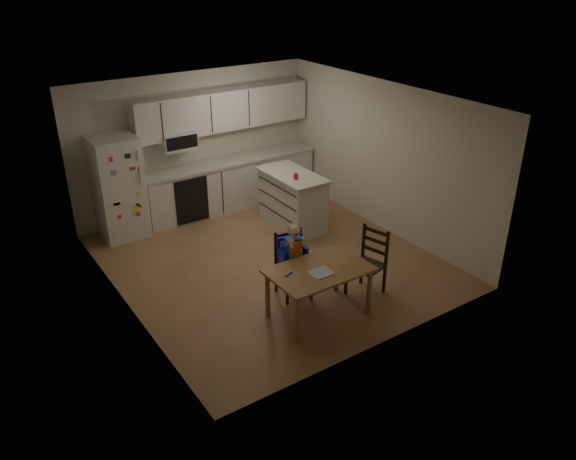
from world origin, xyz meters
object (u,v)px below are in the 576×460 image
(kitchen_island, at_px, (292,200))
(chair_booster, at_px, (292,252))
(chair_side, at_px, (371,257))
(refrigerator, at_px, (118,188))
(dining_table, at_px, (319,275))
(red_cup, at_px, (296,176))

(kitchen_island, height_order, chair_booster, chair_booster)
(chair_booster, xyz_separation_m, chair_side, (0.93, -0.54, -0.12))
(chair_side, bearing_deg, refrigerator, -163.26)
(chair_side, bearing_deg, dining_table, -100.37)
(kitchen_island, bearing_deg, chair_side, -97.30)
(kitchen_island, distance_m, chair_booster, 2.19)
(chair_side, bearing_deg, red_cup, 159.49)
(chair_booster, bearing_deg, red_cup, 62.71)
(refrigerator, relative_size, chair_booster, 1.57)
(refrigerator, relative_size, red_cup, 17.82)
(chair_booster, bearing_deg, chair_side, -21.26)
(chair_booster, bearing_deg, kitchen_island, 64.32)
(red_cup, relative_size, dining_table, 0.07)
(kitchen_island, xyz_separation_m, chair_side, (-0.30, -2.34, 0.05))
(red_cup, height_order, chair_booster, chair_booster)
(kitchen_island, height_order, red_cup, red_cup)
(refrigerator, distance_m, chair_booster, 3.38)
(refrigerator, xyz_separation_m, chair_booster, (1.31, -3.11, -0.20))
(refrigerator, bearing_deg, chair_side, -58.37)
(chair_side, bearing_deg, chair_booster, -134.91)
(dining_table, distance_m, chair_booster, 0.62)
(dining_table, relative_size, chair_side, 1.35)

